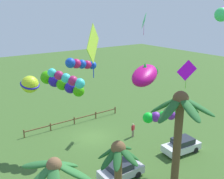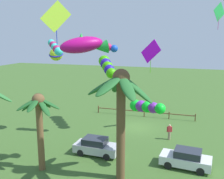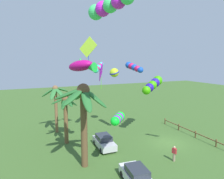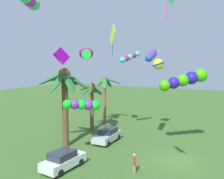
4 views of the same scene
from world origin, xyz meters
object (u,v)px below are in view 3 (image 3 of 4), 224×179
(kite_fish_1, at_px, (82,66))
(kite_tube_9, at_px, (108,6))
(kite_ball_0, at_px, (114,73))
(kite_tube_5, at_px, (118,118))
(parked_car_1, at_px, (104,142))
(kite_tube_4, at_px, (153,84))
(parked_car_0, at_px, (136,176))
(kite_diamond_7, at_px, (88,48))
(palm_tree_2, at_px, (56,97))
(kite_diamond_2, at_px, (101,72))
(spectator_0, at_px, (174,153))
(palm_tree_0, at_px, (83,106))
(palm_tree_1, at_px, (65,109))
(kite_tube_8, at_px, (98,68))
(kite_tube_3, at_px, (134,67))

(kite_fish_1, distance_m, kite_tube_9, 9.05)
(kite_ball_0, distance_m, kite_fish_1, 8.81)
(kite_fish_1, bearing_deg, kite_tube_5, -151.53)
(kite_fish_1, xyz_separation_m, kite_tube_9, (-8.09, 0.32, 4.05))
(parked_car_1, relative_size, kite_tube_4, 0.92)
(parked_car_0, relative_size, kite_diamond_7, 1.15)
(palm_tree_2, relative_size, kite_diamond_2, 2.91)
(parked_car_1, distance_m, spectator_0, 7.90)
(kite_tube_5, bearing_deg, kite_tube_9, 146.56)
(parked_car_1, height_order, kite_fish_1, kite_fish_1)
(palm_tree_0, bearing_deg, spectator_0, -107.19)
(palm_tree_2, bearing_deg, parked_car_0, -164.55)
(spectator_0, height_order, kite_diamond_2, kite_diamond_2)
(parked_car_0, bearing_deg, kite_diamond_2, 36.89)
(kite_tube_4, relative_size, kite_diamond_7, 1.21)
(palm_tree_1, bearing_deg, kite_fish_1, -158.03)
(spectator_0, relative_size, kite_tube_4, 0.37)
(spectator_0, relative_size, kite_tube_5, 0.51)
(palm_tree_0, height_order, kite_tube_5, palm_tree_0)
(palm_tree_0, relative_size, kite_fish_1, 2.17)
(parked_car_0, distance_m, kite_tube_9, 13.20)
(parked_car_1, bearing_deg, palm_tree_0, 133.79)
(kite_tube_5, bearing_deg, parked_car_0, -177.57)
(kite_ball_0, relative_size, kite_tube_9, 0.46)
(kite_diamond_7, height_order, kite_tube_9, kite_tube_9)
(parked_car_1, bearing_deg, kite_tube_5, 176.91)
(palm_tree_0, distance_m, spectator_0, 10.41)
(parked_car_0, distance_m, kite_tube_8, 14.50)
(parked_car_1, bearing_deg, kite_tube_9, 161.08)
(kite_fish_1, distance_m, kite_tube_8, 5.40)
(palm_tree_1, xyz_separation_m, kite_fish_1, (-3.23, -1.30, 5.21))
(palm_tree_1, bearing_deg, palm_tree_0, -175.01)
(kite_tube_3, xyz_separation_m, kite_tube_8, (2.99, 3.61, -0.10))
(kite_tube_3, bearing_deg, spectator_0, -172.26)
(spectator_0, relative_size, kite_tube_3, 0.51)
(kite_tube_4, relative_size, kite_tube_9, 1.13)
(parked_car_0, height_order, kite_tube_3, kite_tube_3)
(kite_tube_3, distance_m, kite_tube_4, 4.12)
(palm_tree_2, distance_m, kite_tube_5, 12.55)
(palm_tree_1, xyz_separation_m, kite_tube_5, (-7.41, -3.57, 0.37))
(parked_car_0, height_order, kite_ball_0, kite_ball_0)
(kite_tube_4, distance_m, kite_tube_9, 15.91)
(kite_ball_0, xyz_separation_m, kite_diamond_2, (-10.70, 6.02, 0.77))
(kite_tube_5, distance_m, kite_diamond_7, 10.11)
(kite_ball_0, bearing_deg, kite_tube_4, -137.50)
(parked_car_0, relative_size, parked_car_1, 1.03)
(kite_tube_4, height_order, kite_tube_9, kite_tube_9)
(palm_tree_0, bearing_deg, kite_diamond_7, -21.62)
(palm_tree_0, distance_m, palm_tree_2, 10.76)
(parked_car_1, distance_m, kite_tube_4, 10.05)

